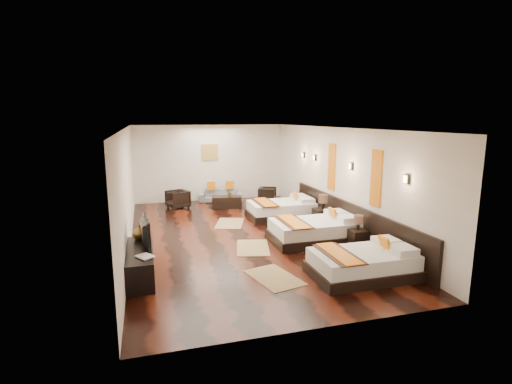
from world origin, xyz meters
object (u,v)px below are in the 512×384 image
object	(u,v)px
bed_near	(364,263)
table_plant	(230,193)
bed_mid	(315,230)
coffee_table	(227,202)
tv	(141,232)
bed_far	(282,209)
sofa	(221,195)
tv_console	(140,263)
nightstand_a	(358,237)
nightstand_b	(323,216)
book	(139,258)
armchair_right	(267,195)
armchair_left	(178,199)
figurine	(139,232)

from	to	relation	value
bed_near	table_plant	xyz separation A→B (m)	(-1.26, 6.51, 0.26)
bed_mid	coffee_table	world-z (taller)	bed_mid
tv	table_plant	world-z (taller)	tv
bed_far	sofa	world-z (taller)	bed_far
coffee_table	tv_console	bearing A→B (deg)	-117.87
nightstand_a	bed_mid	bearing A→B (deg)	134.30
nightstand_b	bed_far	bearing A→B (deg)	119.79
nightstand_a	book	distance (m)	5.03
sofa	armchair_right	xyz separation A→B (m)	(1.61, -0.63, 0.05)
bed_mid	tv	world-z (taller)	tv
nightstand_a	book	xyz separation A→B (m)	(-4.95, -0.86, 0.28)
armchair_right	table_plant	bearing A→B (deg)	131.50
bed_mid	armchair_left	distance (m)	5.55
book	armchair_left	world-z (taller)	armchair_left
nightstand_a	sofa	size ratio (longest dim) A/B	0.51
bed_near	table_plant	distance (m)	6.64
armchair_left	armchair_right	world-z (taller)	armchair_left
tv_console	armchair_right	bearing A→B (deg)	52.43
figurine	sofa	distance (m)	6.38
coffee_table	table_plant	xyz separation A→B (m)	(0.12, -0.00, 0.32)
tv_console	sofa	xyz separation A→B (m)	(2.82, 6.38, -0.04)
figurine	coffee_table	xyz separation A→B (m)	(2.82, 4.65, -0.51)
nightstand_b	armchair_right	distance (m)	3.56
tv	bed_mid	bearing A→B (deg)	-82.81
bed_mid	tv	bearing A→B (deg)	-168.09
tv_console	figurine	world-z (taller)	figurine
tv_console	table_plant	xyz separation A→B (m)	(2.94, 5.33, 0.25)
sofa	armchair_left	size ratio (longest dim) A/B	2.32
armchair_left	bed_mid	bearing A→B (deg)	10.14
book	tv_console	bearing A→B (deg)	90.00
table_plant	sofa	bearing A→B (deg)	96.46
nightstand_b	table_plant	distance (m)	3.70
nightstand_a	coffee_table	size ratio (longest dim) A/B	0.81
bed_far	sofa	xyz separation A→B (m)	(-1.38, 2.85, -0.04)
nightstand_b	table_plant	world-z (taller)	nightstand_b
bed_mid	sofa	bearing A→B (deg)	104.60
armchair_right	bed_far	bearing A→B (deg)	-160.30
bed_near	nightstand_a	world-z (taller)	nightstand_a
bed_mid	nightstand_b	xyz separation A→B (m)	(0.75, 1.14, 0.05)
tv_console	coffee_table	bearing A→B (deg)	62.13
bed_far	table_plant	bearing A→B (deg)	125.08
bed_mid	tv	distance (m)	4.27
bed_far	bed_mid	bearing A→B (deg)	-89.96
tv_console	book	xyz separation A→B (m)	(0.00, -0.55, 0.29)
armchair_left	armchair_right	distance (m)	3.23
armchair_right	bed_near	bearing A→B (deg)	-156.32
bed_near	tv_console	distance (m)	4.36
table_plant	armchair_right	bearing A→B (deg)	15.93
figurine	bed_far	bearing A→B (deg)	34.23
tv_console	armchair_right	size ratio (longest dim) A/B	2.91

